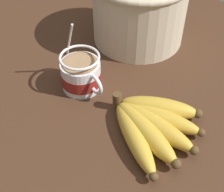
% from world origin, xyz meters
% --- Properties ---
extents(table, '(1.27, 1.27, 0.03)m').
position_xyz_m(table, '(0.00, 0.00, 0.02)').
color(table, '#422819').
rests_on(table, ground).
extents(coffee_mug, '(0.16, 0.10, 0.17)m').
position_xyz_m(coffee_mug, '(-0.10, 0.02, 0.07)').
color(coffee_mug, silver).
rests_on(coffee_mug, table).
extents(banana_bunch, '(0.22, 0.22, 0.05)m').
position_xyz_m(banana_bunch, '(0.11, 0.05, 0.05)').
color(banana_bunch, '#4C381E').
rests_on(banana_bunch, table).
extents(woven_basket, '(0.26, 0.26, 0.18)m').
position_xyz_m(woven_basket, '(-0.17, 0.26, 0.13)').
color(woven_basket, beige).
rests_on(woven_basket, table).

